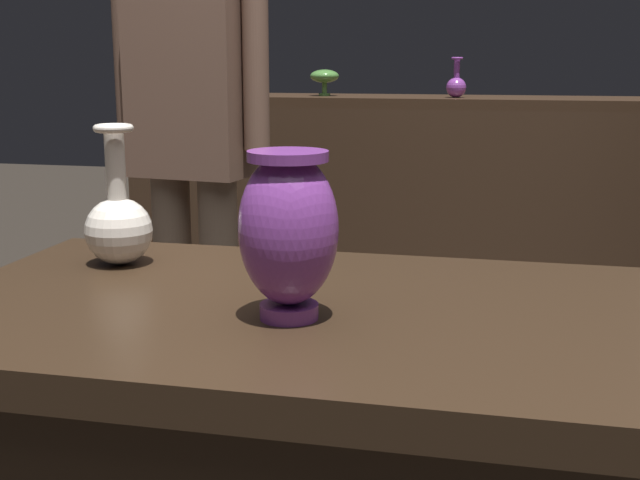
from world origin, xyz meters
TOP-DOWN VIEW (x-y plane):
  - back_display_shelf at (0.00, 2.20)m, footprint 2.60×0.40m
  - vase_centerpiece at (-0.07, -0.07)m, footprint 0.13×0.13m
  - vase_tall_behind at (-0.42, 0.15)m, footprint 0.11×0.11m
  - shelf_vase_left at (-0.52, 2.17)m, footprint 0.11×0.11m
  - shelf_vase_center at (0.00, 2.13)m, footprint 0.08×0.08m
  - shelf_vase_far_left at (-1.04, 2.20)m, footprint 0.09×0.09m
  - visitor_near_left at (-0.66, 1.09)m, footprint 0.47×0.22m

SIDE VIEW (x-z plane):
  - back_display_shelf at x=0.00m, z-range 0.00..0.99m
  - vase_tall_behind at x=-0.42m, z-range 0.75..0.99m
  - vase_centerpiece at x=-0.07m, z-range 0.81..1.03m
  - visitor_near_left at x=-0.66m, z-range 0.15..1.79m
  - shelf_vase_center at x=0.00m, z-range 0.96..1.11m
  - shelf_vase_left at x=-0.52m, z-range 1.01..1.12m
  - shelf_vase_far_left at x=-1.04m, z-range 0.98..1.24m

